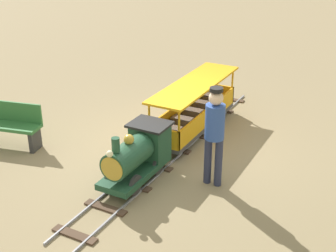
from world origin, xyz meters
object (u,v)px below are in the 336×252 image
passenger_car (195,111)px  conductor_person (215,129)px  park_bench (7,125)px  locomotive (138,153)px

passenger_car → conductor_person: 2.05m
conductor_person → park_bench: size_ratio=1.19×
conductor_person → locomotive: bearing=23.0°
passenger_car → park_bench: size_ratio=1.99×
locomotive → conductor_person: (-1.10, -0.47, 0.47)m
locomotive → park_bench: locomotive is taller
locomotive → park_bench: (2.77, 0.05, -0.07)m
passenger_car → park_bench: bearing=38.1°
passenger_car → conductor_person: (-1.10, 1.65, 0.53)m
passenger_car → conductor_person: conductor_person is taller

